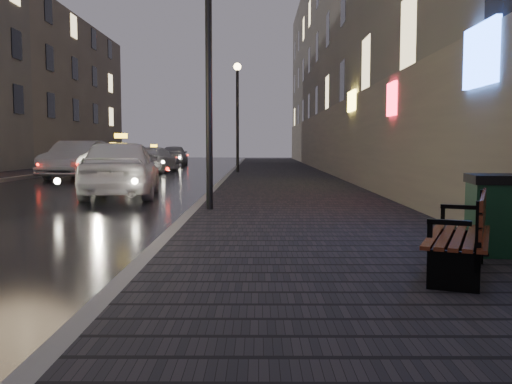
% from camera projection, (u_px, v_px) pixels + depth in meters
% --- Properties ---
extents(sidewalk, '(4.60, 58.00, 0.15)m').
position_uv_depth(sidewalk, '(280.00, 175.00, 26.92)').
color(sidewalk, black).
rests_on(sidewalk, ground).
extents(curb, '(0.20, 58.00, 0.15)m').
position_uv_depth(curb, '(229.00, 175.00, 26.93)').
color(curb, slate).
rests_on(curb, ground).
extents(sidewalk_far, '(2.40, 58.00, 0.15)m').
position_uv_depth(sidewalk_far, '(14.00, 175.00, 26.98)').
color(sidewalk_far, black).
rests_on(sidewalk_far, ground).
extents(curb_far, '(0.20, 58.00, 0.15)m').
position_uv_depth(curb_far, '(42.00, 175.00, 26.97)').
color(curb_far, slate).
rests_on(curb_far, ground).
extents(building_near, '(1.80, 50.00, 13.00)m').
position_uv_depth(building_near, '(338.00, 50.00, 30.36)').
color(building_near, '#605B54').
rests_on(building_near, ground).
extents(building_far_c, '(6.00, 22.00, 11.00)m').
position_uv_depth(building_far_c, '(49.00, 93.00, 44.48)').
color(building_far_c, '#6B6051').
rests_on(building_far_c, ground).
extents(lamp_near, '(0.36, 0.36, 5.28)m').
position_uv_depth(lamp_near, '(209.00, 48.00, 11.70)').
color(lamp_near, black).
rests_on(lamp_near, sidewalk).
extents(lamp_far, '(0.36, 0.36, 5.28)m').
position_uv_depth(lamp_far, '(237.00, 103.00, 27.64)').
color(lamp_far, black).
rests_on(lamp_far, sidewalk).
extents(bench, '(1.19, 1.79, 0.87)m').
position_uv_depth(bench, '(466.00, 234.00, 5.88)').
color(bench, black).
rests_on(bench, sidewalk).
extents(trash_bin, '(0.72, 0.72, 0.99)m').
position_uv_depth(trash_bin, '(496.00, 214.00, 7.02)').
color(trash_bin, black).
rests_on(trash_bin, sidewalk).
extents(taxi_near, '(2.60, 5.15, 1.68)m').
position_uv_depth(taxi_near, '(122.00, 168.00, 16.31)').
color(taxi_near, white).
rests_on(taxi_near, ground).
extents(car_left_mid, '(2.12, 5.19, 1.67)m').
position_uv_depth(car_left_mid, '(78.00, 159.00, 25.49)').
color(car_left_mid, '#9A9BA1').
rests_on(car_left_mid, ground).
extents(taxi_mid, '(2.43, 4.89, 1.36)m').
position_uv_depth(taxi_mid, '(154.00, 160.00, 31.06)').
color(taxi_mid, silver).
rests_on(taxi_mid, ground).
extents(taxi_far, '(2.68, 5.43, 1.48)m').
position_uv_depth(taxi_far, '(113.00, 158.00, 33.14)').
color(taxi_far, silver).
rests_on(taxi_far, ground).
extents(car_far, '(2.00, 4.43, 1.47)m').
position_uv_depth(car_far, '(174.00, 155.00, 40.92)').
color(car_far, '#919298').
rests_on(car_far, ground).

